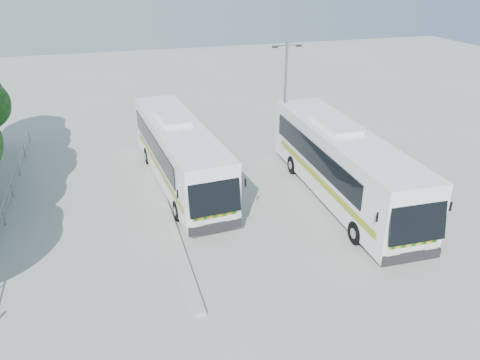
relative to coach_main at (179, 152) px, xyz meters
name	(u,v)px	position (x,y,z in m)	size (l,w,h in m)	color
ground	(221,225)	(1.00, -5.19, -1.94)	(100.00, 100.00, 0.00)	#ADADA8
kerb_divider	(167,211)	(-1.30, -3.19, -1.86)	(0.40, 16.00, 0.15)	#B2B2AD
railing	(5,203)	(-9.00, -1.19, -1.20)	(0.06, 22.00, 1.00)	gray
coach_main	(179,152)	(0.00, 0.00, 0.00)	(3.54, 12.89, 3.53)	white
coach_adjacent	(342,164)	(7.82, -4.32, 0.10)	(3.18, 13.46, 3.71)	white
lamppost	(285,98)	(6.88, 1.61, 2.12)	(1.79, 0.18, 7.35)	gray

